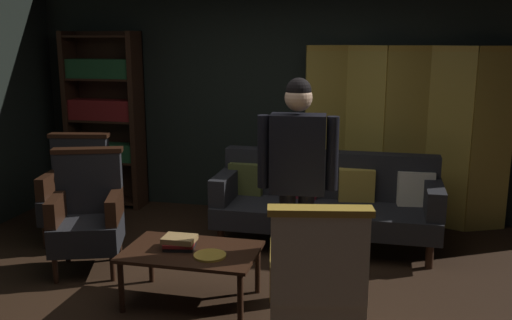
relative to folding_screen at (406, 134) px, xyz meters
The scene contains 14 objects.
ground_plane 2.75m from the folding_screen, 119.92° to the right, with size 10.00×10.00×0.00m, color black.
back_wall 1.37m from the folding_screen, behind, with size 7.20×0.10×2.80m, color black.
folding_screen is the anchor object (origin of this frame).
bookshelf 3.43m from the folding_screen, behind, with size 0.90×0.32×2.05m.
velvet_couch 1.19m from the folding_screen, 133.47° to the right, with size 2.12×0.78×0.88m.
coffee_table 2.83m from the folding_screen, 125.13° to the right, with size 1.00×0.64×0.42m.
armchair_gilt_accent 2.91m from the folding_screen, 101.73° to the right, with size 0.68×0.68×1.04m.
armchair_wing_left 3.29m from the folding_screen, 145.47° to the right, with size 0.74×0.73×1.04m.
armchair_wing_right 3.42m from the folding_screen, 159.59° to the right, with size 0.68×0.67×1.04m.
standing_figure 2.21m from the folding_screen, 112.01° to the right, with size 0.59×0.25×1.70m.
book_black_cloth 2.86m from the folding_screen, 126.94° to the right, with size 0.22×0.18×0.03m, color black.
book_red_leather 2.86m from the folding_screen, 126.94° to the right, with size 0.23×0.19×0.02m, color maroon.
book_tan_leather 2.85m from the folding_screen, 126.94° to the right, with size 0.24×0.18×0.04m, color #9E7A47.
brass_tray 2.80m from the folding_screen, 121.06° to the right, with size 0.24×0.24×0.02m, color gold.
Camera 1 is at (1.06, -3.78, 1.98)m, focal length 39.37 mm.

